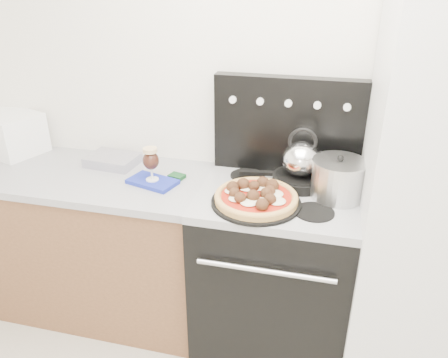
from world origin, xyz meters
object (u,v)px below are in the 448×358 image
(oven_mitt, at_px, (153,182))
(beer_glass, at_px, (151,164))
(pizza_pan, at_px, (256,202))
(pizza, at_px, (256,196))
(skillet, at_px, (299,180))
(fridge, at_px, (436,207))
(stove_body, at_px, (273,273))
(tea_kettle, at_px, (301,156))
(base_cabinet, at_px, (88,244))
(stock_pot, at_px, (338,180))
(toaster_oven, at_px, (9,133))

(oven_mitt, distance_m, beer_glass, 0.10)
(pizza_pan, height_order, pizza, pizza)
(skillet, bearing_deg, fridge, -13.16)
(fridge, relative_size, oven_mitt, 7.68)
(oven_mitt, xyz_separation_m, pizza_pan, (0.56, -0.12, 0.02))
(stove_body, height_order, skillet, skillet)
(stove_body, relative_size, tea_kettle, 4.23)
(base_cabinet, xyz_separation_m, stock_pot, (1.38, -0.00, 0.58))
(stove_body, bearing_deg, tea_kettle, 52.35)
(stove_body, relative_size, beer_glass, 4.93)
(base_cabinet, relative_size, pizza, 3.81)
(tea_kettle, bearing_deg, toaster_oven, 162.77)
(toaster_oven, distance_m, oven_mitt, 1.02)
(stock_pot, bearing_deg, pizza, -156.77)
(beer_glass, xyz_separation_m, skillet, (0.73, 0.13, -0.07))
(fridge, bearing_deg, pizza_pan, -172.40)
(base_cabinet, xyz_separation_m, oven_mitt, (0.46, -0.04, 0.48))
(base_cabinet, distance_m, tea_kettle, 1.36)
(oven_mitt, distance_m, pizza, 0.57)
(pizza_pan, bearing_deg, tea_kettle, 54.51)
(stock_pot, bearing_deg, base_cabinet, 179.93)
(beer_glass, distance_m, pizza_pan, 0.58)
(stove_body, distance_m, stock_pot, 0.63)
(stove_body, xyz_separation_m, oven_mitt, (-0.64, -0.01, 0.47))
(toaster_oven, bearing_deg, skillet, 16.24)
(beer_glass, height_order, stock_pot, beer_glass)
(pizza, bearing_deg, skillet, 54.51)
(base_cabinet, xyz_separation_m, fridge, (1.80, -0.05, 0.52))
(pizza_pan, bearing_deg, oven_mitt, 168.20)
(beer_glass, xyz_separation_m, pizza, (0.56, -0.12, -0.05))
(oven_mitt, bearing_deg, stock_pot, 2.29)
(stove_body, bearing_deg, toaster_oven, 173.01)
(pizza_pan, bearing_deg, skillet, 54.51)
(base_cabinet, xyz_separation_m, skillet, (1.20, 0.09, 0.51))
(fridge, relative_size, stock_pot, 7.79)
(pizza, xyz_separation_m, stock_pot, (0.36, 0.15, 0.05))
(fridge, height_order, tea_kettle, fridge)
(pizza_pan, distance_m, tea_kettle, 0.34)
(stove_body, distance_m, toaster_oven, 1.75)
(oven_mitt, relative_size, beer_glass, 1.38)
(toaster_oven, relative_size, pizza, 0.98)
(base_cabinet, height_order, beer_glass, beer_glass)
(tea_kettle, bearing_deg, stove_body, -142.12)
(toaster_oven, bearing_deg, pizza, 6.96)
(toaster_oven, bearing_deg, stove_body, 12.01)
(stove_body, distance_m, tea_kettle, 0.65)
(base_cabinet, relative_size, toaster_oven, 3.89)
(pizza_pan, height_order, skillet, skillet)
(stove_body, height_order, tea_kettle, tea_kettle)
(beer_glass, height_order, skillet, beer_glass)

